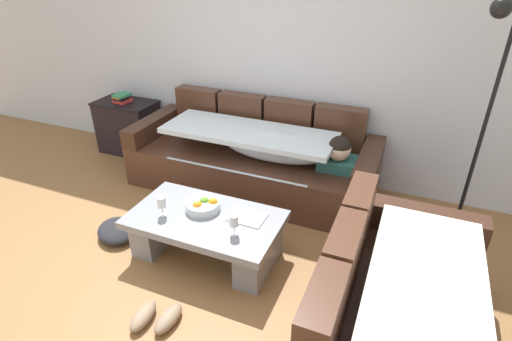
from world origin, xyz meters
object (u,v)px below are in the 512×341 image
object	(u,v)px
couch_along_wall	(256,160)
coffee_table	(206,231)
fruit_bowl	(203,205)
side_cabinet	(129,127)
couch_near_window	(398,322)
crumpled_garment	(117,230)
pair_of_shoes	(156,317)
floor_lamp	(481,115)
wine_glass_near_left	(161,203)
wine_glass_near_right	(234,221)
open_magazine	(247,217)
book_stack_on_cabinet	(122,98)

from	to	relation	value
couch_along_wall	coffee_table	size ratio (longest dim) A/B	2.09
fruit_bowl	side_cabinet	distance (m)	2.20
coffee_table	fruit_bowl	world-z (taller)	fruit_bowl
couch_near_window	crumpled_garment	distance (m)	2.40
coffee_table	pair_of_shoes	world-z (taller)	coffee_table
side_cabinet	floor_lamp	distance (m)	3.78
wine_glass_near_left	side_cabinet	bearing A→B (deg)	135.69
couch_along_wall	couch_near_window	size ratio (longest dim) A/B	1.40
couch_near_window	wine_glass_near_right	xyz separation A→B (m)	(-1.20, 0.32, 0.16)
couch_near_window	fruit_bowl	world-z (taller)	couch_near_window
coffee_table	couch_along_wall	bearing A→B (deg)	92.26
couch_along_wall	couch_near_window	bearing A→B (deg)	-45.62
coffee_table	crumpled_garment	xyz separation A→B (m)	(-0.85, -0.10, -0.18)
wine_glass_near_right	floor_lamp	size ratio (longest dim) A/B	0.09
coffee_table	pair_of_shoes	distance (m)	0.77
couch_near_window	coffee_table	world-z (taller)	couch_near_window
open_magazine	book_stack_on_cabinet	distance (m)	2.53
book_stack_on_cabinet	floor_lamp	world-z (taller)	floor_lamp
floor_lamp	crumpled_garment	world-z (taller)	floor_lamp
couch_near_window	wine_glass_near_right	world-z (taller)	couch_near_window
book_stack_on_cabinet	floor_lamp	size ratio (longest dim) A/B	0.11
couch_near_window	pair_of_shoes	xyz separation A→B (m)	(-1.49, -0.32, -0.29)
wine_glass_near_right	crumpled_garment	distance (m)	1.24
wine_glass_near_right	side_cabinet	world-z (taller)	side_cabinet
side_cabinet	book_stack_on_cabinet	bearing A→B (deg)	-163.28
floor_lamp	pair_of_shoes	distance (m)	2.80
couch_along_wall	wine_glass_near_left	size ratio (longest dim) A/B	15.11
couch_near_window	side_cabinet	size ratio (longest dim) A/B	2.50
crumpled_garment	fruit_bowl	bearing A→B (deg)	12.84
coffee_table	floor_lamp	bearing A→B (deg)	30.60
couch_along_wall	wine_glass_near_left	bearing A→B (deg)	-101.97
coffee_table	floor_lamp	world-z (taller)	floor_lamp
couch_near_window	side_cabinet	distance (m)	3.81
pair_of_shoes	couch_along_wall	bearing A→B (deg)	91.88
couch_along_wall	pair_of_shoes	world-z (taller)	couch_along_wall
couch_near_window	pair_of_shoes	world-z (taller)	couch_near_window
open_magazine	side_cabinet	size ratio (longest dim) A/B	0.39
coffee_table	open_magazine	distance (m)	0.36
couch_near_window	coffee_table	size ratio (longest dim) A/B	1.50
pair_of_shoes	coffee_table	bearing A→B (deg)	91.30
open_magazine	fruit_bowl	bearing A→B (deg)	-174.23
couch_along_wall	side_cabinet	distance (m)	1.81
wine_glass_near_left	coffee_table	bearing A→B (deg)	19.51
fruit_bowl	book_stack_on_cabinet	xyz separation A→B (m)	(-1.81, 1.29, 0.27)
coffee_table	book_stack_on_cabinet	size ratio (longest dim) A/B	5.51
fruit_bowl	wine_glass_near_right	world-z (taller)	wine_glass_near_right
pair_of_shoes	side_cabinet	bearing A→B (deg)	131.12
couch_along_wall	fruit_bowl	world-z (taller)	couch_along_wall
pair_of_shoes	couch_near_window	bearing A→B (deg)	11.96
open_magazine	crumpled_garment	world-z (taller)	open_magazine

